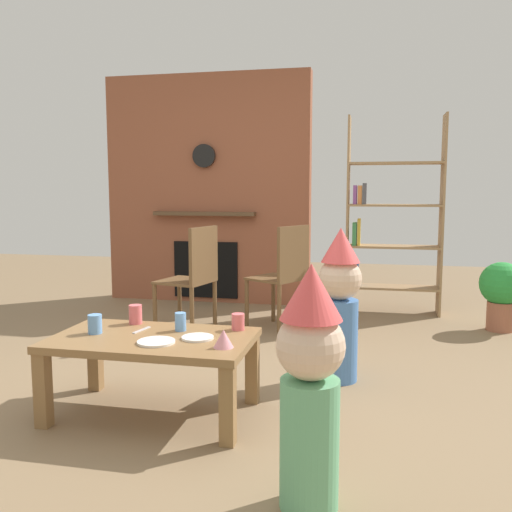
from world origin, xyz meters
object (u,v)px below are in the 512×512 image
at_px(bookshelf, 387,222).
at_px(potted_plant_tall, 502,290).
at_px(coffee_table, 153,349).
at_px(child_with_cone_hat, 310,381).
at_px(dining_chair_left, 194,274).
at_px(paper_plate_rear, 156,342).
at_px(birthday_cake_slice, 223,339).
at_px(paper_plate_front, 198,338).
at_px(dining_chair_middle, 285,271).
at_px(paper_cup_near_right, 135,314).
at_px(paper_cup_center, 180,322).
at_px(paper_cup_near_left, 95,324).
at_px(child_in_pink, 340,301).
at_px(paper_cup_far_left, 238,322).

distance_m(bookshelf, potted_plant_tall, 1.22).
relative_size(coffee_table, child_with_cone_hat, 1.13).
distance_m(bookshelf, dining_chair_left, 2.00).
height_order(paper_plate_rear, birthday_cake_slice, birthday_cake_slice).
height_order(paper_plate_front, potted_plant_tall, potted_plant_tall).
bearing_deg(dining_chair_left, dining_chair_middle, -144.24).
bearing_deg(paper_plate_rear, potted_plant_tall, 48.08).
xyz_separation_m(birthday_cake_slice, potted_plant_tall, (1.79, 2.39, -0.12)).
bearing_deg(paper_cup_near_right, birthday_cake_slice, -29.90).
relative_size(paper_cup_center, paper_plate_front, 0.60).
distance_m(birthday_cake_slice, child_with_cone_hat, 0.75).
xyz_separation_m(paper_cup_near_left, paper_cup_near_right, (0.12, 0.25, 0.00)).
distance_m(paper_cup_near_left, child_in_pink, 1.47).
distance_m(child_with_cone_hat, child_in_pink, 1.43).
height_order(coffee_table, dining_chair_left, dining_chair_left).
xyz_separation_m(paper_plate_front, birthday_cake_slice, (0.17, -0.13, 0.04)).
xyz_separation_m(paper_cup_far_left, child_with_cone_hat, (0.50, -0.92, 0.02)).
bearing_deg(paper_cup_near_left, dining_chair_middle, 69.09).
xyz_separation_m(paper_plate_front, child_in_pink, (0.69, 0.74, 0.08)).
bearing_deg(potted_plant_tall, birthday_cake_slice, -126.79).
height_order(paper_cup_near_left, paper_cup_center, paper_cup_near_left).
bearing_deg(birthday_cake_slice, bookshelf, 74.04).
height_order(bookshelf, paper_cup_far_left, bookshelf).
bearing_deg(birthday_cake_slice, coffee_table, 164.23).
relative_size(paper_cup_near_left, child_with_cone_hat, 0.11).
distance_m(paper_plate_rear, potted_plant_tall, 3.21).
bearing_deg(child_in_pink, coffee_table, -0.00).
height_order(coffee_table, potted_plant_tall, potted_plant_tall).
bearing_deg(child_with_cone_hat, paper_cup_near_right, -2.74).
relative_size(coffee_table, paper_plate_rear, 5.50).
height_order(birthday_cake_slice, child_with_cone_hat, child_with_cone_hat).
height_order(paper_cup_far_left, birthday_cake_slice, paper_cup_far_left).
bearing_deg(paper_cup_near_right, dining_chair_left, 94.25).
relative_size(paper_cup_center, potted_plant_tall, 0.17).
bearing_deg(child_with_cone_hat, potted_plant_tall, -76.58).
xyz_separation_m(paper_cup_near_left, paper_cup_center, (0.43, 0.15, -0.00)).
relative_size(child_with_cone_hat, dining_chair_left, 1.03).
height_order(paper_cup_far_left, dining_chair_left, dining_chair_left).
height_order(paper_cup_center, child_with_cone_hat, child_with_cone_hat).
xyz_separation_m(paper_cup_far_left, child_in_pink, (0.53, 0.51, 0.04)).
bearing_deg(paper_cup_center, paper_cup_far_left, 15.63).
height_order(paper_cup_near_right, potted_plant_tall, potted_plant_tall).
xyz_separation_m(paper_cup_center, child_in_pink, (0.83, 0.60, 0.03)).
bearing_deg(paper_plate_rear, paper_plate_front, 33.59).
bearing_deg(bookshelf, coffee_table, -114.19).
bearing_deg(paper_cup_near_right, child_in_pink, 23.69).
distance_m(coffee_table, potted_plant_tall, 3.17).
relative_size(paper_cup_near_right, potted_plant_tall, 0.19).
distance_m(paper_plate_rear, child_with_cone_hat, 1.02).
distance_m(paper_plate_front, child_in_pink, 1.01).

